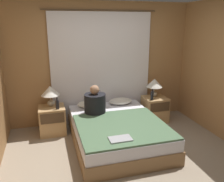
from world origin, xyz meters
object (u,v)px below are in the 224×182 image
at_px(lamp_left, 50,92).
at_px(lamp_right, 154,84).
at_px(pillow_right, 121,101).
at_px(laptop_on_bed, 120,139).
at_px(pillow_left, 89,104).
at_px(nightstand_left, 52,120).
at_px(nightstand_right, 155,109).
at_px(beer_bottle_on_left_stand, 57,105).
at_px(bed, 117,131).
at_px(beer_bottle_on_right_stand, 152,96).
at_px(person_left_in_bed, 95,103).

relative_size(lamp_left, lamp_right, 1.00).
height_order(pillow_right, laptop_on_bed, pillow_right).
bearing_deg(pillow_left, pillow_right, 0.00).
bearing_deg(nightstand_left, pillow_left, 8.08).
xyz_separation_m(nightstand_right, beer_bottle_on_left_stand, (-2.06, -0.13, 0.35)).
relative_size(bed, beer_bottle_on_right_stand, 8.49).
bearing_deg(bed, beer_bottle_on_left_stand, 149.61).
relative_size(bed, pillow_left, 4.11).
bearing_deg(nightstand_left, beer_bottle_on_left_stand, -50.24).
distance_m(bed, beer_bottle_on_right_stand, 1.18).
distance_m(lamp_right, beer_bottle_on_left_stand, 2.08).
xyz_separation_m(lamp_left, person_left_in_bed, (0.79, -0.37, -0.18)).
xyz_separation_m(nightstand_left, laptop_on_bed, (0.91, -1.45, 0.20)).
xyz_separation_m(pillow_right, person_left_in_bed, (-0.63, -0.39, 0.15)).
xyz_separation_m(pillow_right, laptop_on_bed, (-0.51, -1.56, -0.02)).
relative_size(nightstand_left, laptop_on_bed, 1.62).
xyz_separation_m(nightstand_right, beer_bottle_on_right_stand, (-0.14, -0.13, 0.36)).
relative_size(nightstand_left, pillow_left, 1.08).
distance_m(pillow_left, pillow_right, 0.67).
xyz_separation_m(nightstand_left, person_left_in_bed, (0.79, -0.28, 0.37)).
height_order(nightstand_left, nightstand_right, same).
bearing_deg(person_left_in_bed, lamp_right, 14.81).
distance_m(pillow_right, beer_bottle_on_right_stand, 0.67).
bearing_deg(pillow_left, lamp_right, -1.02).
distance_m(lamp_right, pillow_right, 0.82).
bearing_deg(nightstand_right, laptop_on_bed, -131.00).
xyz_separation_m(bed, lamp_right, (1.09, 0.78, 0.60)).
bearing_deg(nightstand_left, person_left_in_bed, -19.90).
distance_m(pillow_right, beer_bottle_on_left_stand, 1.34).
xyz_separation_m(lamp_right, pillow_right, (-0.75, 0.03, -0.33)).
bearing_deg(beer_bottle_on_right_stand, nightstand_left, 176.35).
bearing_deg(beer_bottle_on_left_stand, person_left_in_bed, -12.89).
bearing_deg(bed, lamp_left, 144.15).
bearing_deg(laptop_on_bed, person_left_in_bed, 95.91).
height_order(bed, person_left_in_bed, person_left_in_bed).
bearing_deg(lamp_right, pillow_left, 178.98).
height_order(nightstand_left, beer_bottle_on_right_stand, beer_bottle_on_right_stand).
relative_size(bed, nightstand_left, 3.80).
bearing_deg(nightstand_left, bed, -32.92).
distance_m(nightstand_right, lamp_left, 2.24).
relative_size(lamp_left, pillow_right, 0.80).
distance_m(nightstand_left, person_left_in_bed, 0.92).
relative_size(beer_bottle_on_left_stand, laptop_on_bed, 0.68).
distance_m(bed, nightstand_left, 1.30).
height_order(pillow_left, person_left_in_bed, person_left_in_bed).
height_order(person_left_in_bed, laptop_on_bed, person_left_in_bed).
xyz_separation_m(bed, beer_bottle_on_right_stand, (0.94, 0.57, 0.42)).
bearing_deg(bed, pillow_right, 67.68).
bearing_deg(pillow_left, beer_bottle_on_right_stand, -10.51).
xyz_separation_m(nightstand_left, beer_bottle_on_right_stand, (2.03, -0.13, 0.36)).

